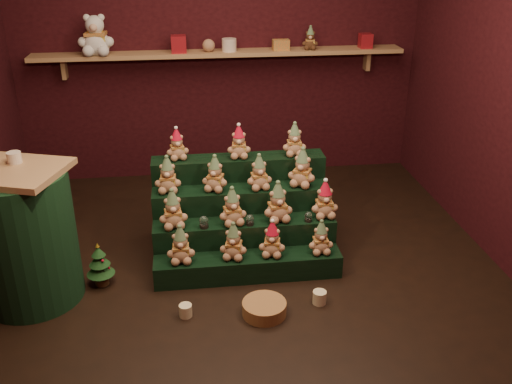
{
  "coord_description": "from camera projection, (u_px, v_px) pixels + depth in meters",
  "views": [
    {
      "loc": [
        -0.36,
        -3.71,
        2.39
      ],
      "look_at": [
        0.14,
        0.25,
        0.55
      ],
      "focal_mm": 40.0,
      "sensor_mm": 36.0,
      "label": 1
    }
  ],
  "objects": [
    {
      "name": "ground",
      "position": [
        242.0,
        271.0,
        4.39
      ],
      "size": [
        4.0,
        4.0,
        0.0
      ],
      "primitive_type": "plane",
      "color": "black",
      "rests_on": "ground"
    },
    {
      "name": "back_wall",
      "position": [
        219.0,
        39.0,
        5.64
      ],
      "size": [
        4.0,
        0.1,
        2.8
      ],
      "primitive_type": "cube",
      "color": "black",
      "rests_on": "ground"
    },
    {
      "name": "front_wall",
      "position": [
        300.0,
        248.0,
        1.95
      ],
      "size": [
        4.0,
        0.1,
        2.8
      ],
      "primitive_type": "cube",
      "color": "black",
      "rests_on": "ground"
    },
    {
      "name": "back_shelf",
      "position": [
        220.0,
        54.0,
        5.53
      ],
      "size": [
        3.6,
        0.26,
        0.24
      ],
      "color": "#A37951",
      "rests_on": "ground"
    },
    {
      "name": "riser_tier_front",
      "position": [
        248.0,
        267.0,
        4.28
      ],
      "size": [
        1.4,
        0.22,
        0.18
      ],
      "primitive_type": "cube",
      "color": "black",
      "rests_on": "ground"
    },
    {
      "name": "riser_tier_midfront",
      "position": [
        245.0,
        242.0,
        4.44
      ],
      "size": [
        1.4,
        0.22,
        0.36
      ],
      "primitive_type": "cube",
      "color": "black",
      "rests_on": "ground"
    },
    {
      "name": "riser_tier_midback",
      "position": [
        242.0,
        219.0,
        4.6
      ],
      "size": [
        1.4,
        0.22,
        0.54
      ],
      "primitive_type": "cube",
      "color": "black",
      "rests_on": "ground"
    },
    {
      "name": "riser_tier_back",
      "position": [
        239.0,
        197.0,
        4.76
      ],
      "size": [
        1.4,
        0.22,
        0.72
      ],
      "primitive_type": "cube",
      "color": "black",
      "rests_on": "ground"
    },
    {
      "name": "teddy_0",
      "position": [
        181.0,
        244.0,
        4.12
      ],
      "size": [
        0.21,
        0.19,
        0.29
      ],
      "primitive_type": null,
      "rotation": [
        0.0,
        0.0,
        -0.02
      ],
      "color": "#A87C5D",
      "rests_on": "riser_tier_front"
    },
    {
      "name": "teddy_1",
      "position": [
        233.0,
        241.0,
        4.17
      ],
      "size": [
        0.24,
        0.22,
        0.28
      ],
      "primitive_type": null,
      "rotation": [
        0.0,
        0.0,
        -0.25
      ],
      "color": "#A87C5D",
      "rests_on": "riser_tier_front"
    },
    {
      "name": "teddy_2",
      "position": [
        272.0,
        239.0,
        4.2
      ],
      "size": [
        0.23,
        0.21,
        0.27
      ],
      "primitive_type": null,
      "rotation": [
        0.0,
        0.0,
        -0.21
      ],
      "color": "#A87C5D",
      "rests_on": "riser_tier_front"
    },
    {
      "name": "teddy_3",
      "position": [
        321.0,
        237.0,
        4.24
      ],
      "size": [
        0.19,
        0.17,
        0.26
      ],
      "primitive_type": null,
      "rotation": [
        0.0,
        0.0,
        -0.01
      ],
      "color": "#A87C5D",
      "rests_on": "riser_tier_front"
    },
    {
      "name": "teddy_4",
      "position": [
        173.0,
        209.0,
        4.22
      ],
      "size": [
        0.23,
        0.21,
        0.3
      ],
      "primitive_type": null,
      "rotation": [
        0.0,
        0.0,
        0.11
      ],
      "color": "#A87C5D",
      "rests_on": "riser_tier_midfront"
    },
    {
      "name": "teddy_5",
      "position": [
        232.0,
        206.0,
        4.27
      ],
      "size": [
        0.24,
        0.22,
        0.29
      ],
      "primitive_type": null,
      "rotation": [
        0.0,
        0.0,
        0.18
      ],
      "color": "#A87C5D",
      "rests_on": "riser_tier_midfront"
    },
    {
      "name": "teddy_6",
      "position": [
        278.0,
        202.0,
        4.31
      ],
      "size": [
        0.25,
        0.23,
        0.31
      ],
      "primitive_type": null,
      "rotation": [
        0.0,
        0.0,
        0.16
      ],
      "color": "#A87C5D",
      "rests_on": "riser_tier_midfront"
    },
    {
      "name": "teddy_7",
      "position": [
        325.0,
        199.0,
        4.37
      ],
      "size": [
        0.22,
        0.2,
        0.29
      ],
      "primitive_type": null,
      "rotation": [
        0.0,
        0.0,
        0.03
      ],
      "color": "#A87C5D",
      "rests_on": "riser_tier_midfront"
    },
    {
      "name": "teddy_8",
      "position": [
        168.0,
        174.0,
        4.37
      ],
      "size": [
        0.21,
        0.2,
        0.28
      ],
      "primitive_type": null,
      "rotation": [
        0.0,
        0.0,
        -0.06
      ],
      "color": "#A87C5D",
      "rests_on": "riser_tier_midback"
    },
    {
      "name": "teddy_9",
      "position": [
        215.0,
        173.0,
        4.4
      ],
      "size": [
        0.25,
        0.24,
        0.28
      ],
      "primitive_type": null,
      "rotation": [
        0.0,
        0.0,
        -0.37
      ],
      "color": "#A87C5D",
      "rests_on": "riser_tier_midback"
    },
    {
      "name": "teddy_10",
      "position": [
        259.0,
        172.0,
        4.42
      ],
      "size": [
        0.22,
        0.2,
        0.28
      ],
      "primitive_type": null,
      "rotation": [
        0.0,
        0.0,
        0.13
      ],
      "color": "#A87C5D",
      "rests_on": "riser_tier_midback"
    },
    {
      "name": "teddy_11",
      "position": [
        302.0,
        168.0,
        4.47
      ],
      "size": [
        0.29,
        0.28,
        0.31
      ],
      "primitive_type": null,
      "rotation": [
        0.0,
        0.0,
        -0.5
      ],
      "color": "#A87C5D",
      "rests_on": "riser_tier_midback"
    },
    {
      "name": "teddy_12",
      "position": [
        177.0,
        144.0,
        4.51
      ],
      "size": [
        0.21,
        0.19,
        0.25
      ],
      "primitive_type": null,
      "rotation": [
        0.0,
        0.0,
        0.19
      ],
      "color": "#A87C5D",
      "rests_on": "riser_tier_back"
    },
    {
      "name": "teddy_13",
      "position": [
        239.0,
        142.0,
        4.54
      ],
      "size": [
        0.2,
        0.18,
        0.26
      ],
      "primitive_type": null,
      "rotation": [
        0.0,
        0.0,
        -0.07
      ],
      "color": "#A87C5D",
      "rests_on": "riser_tier_back"
    },
    {
      "name": "teddy_14",
      "position": [
        294.0,
        139.0,
        4.59
      ],
      "size": [
        0.2,
        0.18,
        0.27
      ],
      "primitive_type": null,
      "rotation": [
        0.0,
        0.0,
        -0.05
      ],
      "color": "#A87C5D",
      "rests_on": "riser_tier_back"
    },
    {
      "name": "snow_globe_a",
      "position": [
        204.0,
        222.0,
        4.25
      ],
      "size": [
        0.07,
        0.07,
        0.09
      ],
      "color": "black",
      "rests_on": "riser_tier_midfront"
    },
    {
      "name": "snow_globe_b",
      "position": [
        250.0,
        220.0,
        4.29
      ],
      "size": [
        0.06,
        0.06,
        0.08
      ],
      "color": "black",
      "rests_on": "riser_tier_midfront"
    },
    {
      "name": "snow_globe_c",
      "position": [
        308.0,
        217.0,
        4.35
      ],
      "size": [
        0.06,
        0.06,
        0.08
      ],
      "color": "black",
      "rests_on": "riser_tier_midfront"
    },
    {
      "name": "side_table",
      "position": [
        24.0,
        236.0,
        3.89
      ],
      "size": [
        0.78,
        0.71,
        0.99
      ],
      "rotation": [
        0.0,
        0.0,
        -0.32
      ],
      "color": "#A37951",
      "rests_on": "ground"
    },
    {
      "name": "table_ornament",
      "position": [
        14.0,
        157.0,
        3.75
      ],
      "size": [
        0.09,
        0.09,
        0.07
      ],
      "primitive_type": "cylinder",
      "color": "beige",
      "rests_on": "side_table"
    },
    {
      "name": "mini_christmas_tree",
      "position": [
        100.0,
        264.0,
        4.16
      ],
      "size": [
        0.2,
        0.2,
        0.35
      ],
      "rotation": [
        0.0,
        0.0,
        -0.07
      ],
      "color": "#442D18",
      "rests_on": "ground"
    },
    {
      "name": "mug_left",
      "position": [
        186.0,
        311.0,
        3.86
      ],
      "size": [
        0.09,
        0.09,
        0.09
      ],
      "primitive_type": "cylinder",
      "color": "beige",
      "rests_on": "ground"
    },
    {
      "name": "mug_right",
      "position": [
        319.0,
        297.0,
        3.99
      ],
      "size": [
        0.1,
        0.1,
        0.1
      ],
      "primitive_type": "cylinder",
      "color": "beige",
      "rests_on": "ground"
    },
    {
      "name": "wicker_basket",
      "position": [
        264.0,
        308.0,
        3.88
      ],
      "size": [
        0.32,
        0.32,
        0.09
      ],
      "primitive_type": "cylinder",
      "rotation": [
        0.0,
        0.0,
        0.05
      ],
      "color": "#9F7440",
      "rests_on": "ground"
    },
    {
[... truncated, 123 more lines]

